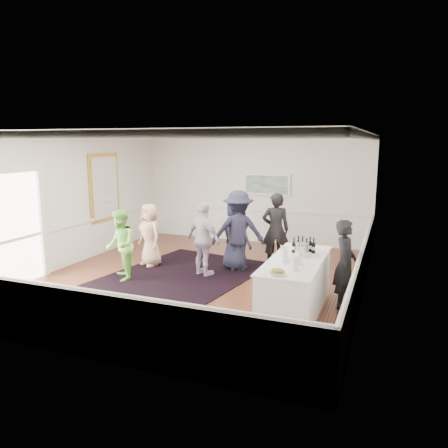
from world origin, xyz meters
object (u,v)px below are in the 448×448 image
at_px(guest_lilac, 204,239).
at_px(guest_navy, 236,234).
at_px(guest_dark_a, 238,231).
at_px(serving_table, 295,286).
at_px(nut_bowl, 278,272).
at_px(bartender, 345,264).
at_px(guest_tan, 150,235).
at_px(guest_dark_b, 276,230).
at_px(ice_bucket, 302,250).
at_px(guest_green, 120,245).

height_order(guest_lilac, guest_navy, guest_navy).
relative_size(guest_lilac, guest_dark_a, 0.89).
height_order(serving_table, nut_bowl, nut_bowl).
height_order(serving_table, guest_dark_a, guest_dark_a).
relative_size(guest_lilac, nut_bowl, 6.80).
xyz_separation_m(bartender, guest_tan, (-4.78, 1.11, -0.05)).
height_order(guest_tan, guest_dark_b, guest_dark_b).
bearing_deg(guest_dark_b, guest_tan, 1.28).
relative_size(bartender, ice_bucket, 6.36).
bearing_deg(guest_dark_a, guest_dark_b, -162.19).
distance_m(guest_navy, nut_bowl, 3.69).
height_order(serving_table, guest_green, guest_green).
height_order(guest_lilac, guest_dark_b, guest_dark_b).
height_order(guest_dark_a, ice_bucket, guest_dark_a).
relative_size(guest_tan, guest_dark_a, 0.81).
height_order(bartender, guest_green, bartender).
relative_size(guest_dark_b, nut_bowl, 7.32).
distance_m(serving_table, guest_green, 4.05).
bearing_deg(guest_dark_a, guest_tan, -10.72).
height_order(bartender, nut_bowl, bartender).
relative_size(guest_lilac, guest_dark_b, 0.93).
xyz_separation_m(serving_table, guest_green, (-4.01, 0.46, 0.29)).
distance_m(guest_dark_b, guest_navy, 1.01).
bearing_deg(guest_green, bartender, 52.55).
bearing_deg(guest_dark_a, nut_bowl, 97.05).
relative_size(guest_tan, nut_bowl, 6.21).
distance_m(bartender, guest_dark_a, 3.05).
xyz_separation_m(guest_dark_a, guest_dark_b, (0.75, 0.63, -0.04)).
bearing_deg(guest_dark_b, ice_bucket, 95.51).
distance_m(guest_dark_a, ice_bucket, 2.67).
distance_m(guest_lilac, guest_navy, 0.91).
distance_m(guest_tan, guest_lilac, 1.59).
xyz_separation_m(guest_green, guest_lilac, (1.58, 0.97, 0.06)).
relative_size(guest_dark_a, guest_dark_b, 1.04).
xyz_separation_m(bartender, guest_dark_a, (-2.63, 1.55, 0.13)).
height_order(guest_lilac, nut_bowl, guest_lilac).
height_order(guest_green, guest_dark_a, guest_dark_a).
relative_size(bartender, nut_bowl, 6.61).
relative_size(guest_navy, ice_bucket, 6.59).
bearing_deg(guest_navy, bartender, 175.68).
distance_m(guest_green, guest_navy, 2.70).
distance_m(guest_green, guest_lilac, 1.86).
distance_m(guest_tan, ice_bucket, 4.30).
distance_m(bartender, guest_green, 4.80).
xyz_separation_m(guest_tan, guest_lilac, (1.57, -0.27, 0.07)).
bearing_deg(nut_bowl, guest_dark_a, 119.30).
xyz_separation_m(guest_green, ice_bucket, (4.06, -0.21, 0.31)).
bearing_deg(guest_lilac, nut_bowl, 158.07).
relative_size(serving_table, ice_bucket, 9.38).
relative_size(serving_table, guest_dark_b, 1.33).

